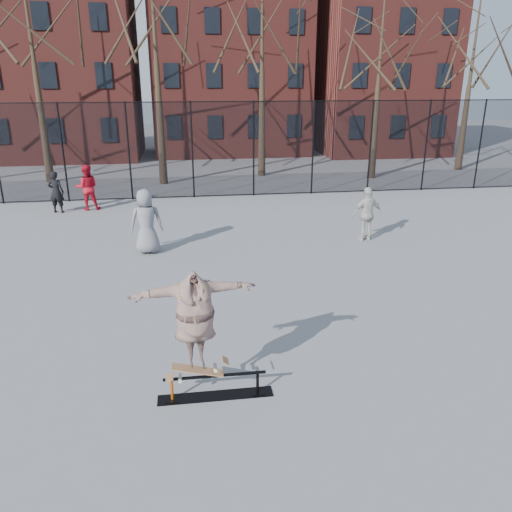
{
  "coord_description": "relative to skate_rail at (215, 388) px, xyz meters",
  "views": [
    {
      "loc": [
        -1.79,
        -8.33,
        4.89
      ],
      "look_at": [
        -0.36,
        1.5,
        1.33
      ],
      "focal_mm": 35.0,
      "sensor_mm": 36.0,
      "label": 1
    }
  ],
  "objects": [
    {
      "name": "ground",
      "position": [
        1.45,
        1.44,
        -0.16
      ],
      "size": [
        100.0,
        100.0,
        0.0
      ],
      "primitive_type": "plane",
      "color": "slate"
    },
    {
      "name": "skate_rail",
      "position": [
        0.0,
        0.0,
        0.0
      ],
      "size": [
        1.87,
        0.29,
        0.41
      ],
      "color": "black",
      "rests_on": "ground"
    },
    {
      "name": "skateboard",
      "position": [
        -0.27,
        0.0,
        0.3
      ],
      "size": [
        0.9,
        0.21,
        0.11
      ],
      "primitive_type": null,
      "color": "brown",
      "rests_on": "skate_rail"
    },
    {
      "name": "skater",
      "position": [
        -0.27,
        0.0,
        1.15
      ],
      "size": [
        1.99,
        0.77,
        1.58
      ],
      "primitive_type": "imported",
      "rotation": [
        0.0,
        0.0,
        0.12
      ],
      "color": "#54398F",
      "rests_on": "skateboard"
    },
    {
      "name": "bystander_grey",
      "position": [
        -1.49,
        7.36,
        0.79
      ],
      "size": [
        0.97,
        0.67,
        1.91
      ],
      "primitive_type": "imported",
      "rotation": [
        0.0,
        0.0,
        3.21
      ],
      "color": "slate",
      "rests_on": "ground"
    },
    {
      "name": "bystander_black",
      "position": [
        -5.17,
        12.61,
        0.64
      ],
      "size": [
        0.65,
        0.49,
        1.6
      ],
      "primitive_type": "imported",
      "rotation": [
        0.0,
        0.0,
        2.93
      ],
      "color": "black",
      "rests_on": "ground"
    },
    {
      "name": "bystander_red",
      "position": [
        -4.08,
        12.91,
        0.72
      ],
      "size": [
        0.93,
        0.76,
        1.76
      ],
      "primitive_type": "imported",
      "rotation": [
        0.0,
        0.0,
        3.26
      ],
      "color": "red",
      "rests_on": "ground"
    },
    {
      "name": "bystander_white",
      "position": [
        5.3,
        7.61,
        0.69
      ],
      "size": [
        1.04,
        0.54,
        1.7
      ],
      "primitive_type": "imported",
      "rotation": [
        0.0,
        0.0,
        3.27
      ],
      "color": "#B9B6AC",
      "rests_on": "ground"
    },
    {
      "name": "fence",
      "position": [
        1.44,
        14.44,
        1.89
      ],
      "size": [
        34.03,
        0.07,
        4.0
      ],
      "color": "black",
      "rests_on": "ground"
    },
    {
      "name": "tree_row",
      "position": [
        1.2,
        18.59,
        7.19
      ],
      "size": [
        33.66,
        7.46,
        10.67
      ],
      "color": "black",
      "rests_on": "ground"
    },
    {
      "name": "rowhouses",
      "position": [
        2.17,
        27.44,
        5.9
      ],
      "size": [
        29.0,
        7.0,
        13.0
      ],
      "color": "maroon",
      "rests_on": "ground"
    }
  ]
}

